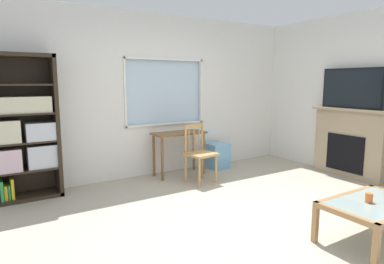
# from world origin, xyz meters

# --- Properties ---
(ground) EXTENTS (6.32, 5.71, 0.02)m
(ground) POSITION_xyz_m (0.00, 0.00, -0.01)
(ground) COLOR #B2A893
(wall_back_with_window) EXTENTS (5.32, 0.15, 2.65)m
(wall_back_with_window) POSITION_xyz_m (-0.01, 2.36, 1.32)
(wall_back_with_window) COLOR silver
(wall_back_with_window) RESTS_ON ground
(bookshelf) EXTENTS (0.90, 0.38, 1.91)m
(bookshelf) POSITION_xyz_m (-2.07, 2.12, 0.89)
(bookshelf) COLOR #2D2319
(bookshelf) RESTS_ON ground
(desk_under_window) EXTENTS (0.88, 0.40, 0.73)m
(desk_under_window) POSITION_xyz_m (0.24, 2.01, 0.59)
(desk_under_window) COLOR brown
(desk_under_window) RESTS_ON ground
(wooden_chair) EXTENTS (0.47, 0.46, 0.90)m
(wooden_chair) POSITION_xyz_m (0.31, 1.49, 0.46)
(wooden_chair) COLOR tan
(wooden_chair) RESTS_ON ground
(plastic_drawer_unit) EXTENTS (0.35, 0.40, 0.45)m
(plastic_drawer_unit) POSITION_xyz_m (1.05, 2.06, 0.23)
(plastic_drawer_unit) COLOR #72ADDB
(plastic_drawer_unit) RESTS_ON ground
(fireplace) EXTENTS (0.26, 1.28, 1.13)m
(fireplace) POSITION_xyz_m (2.56, 0.46, 0.57)
(fireplace) COLOR tan
(fireplace) RESTS_ON ground
(tv) EXTENTS (0.06, 1.03, 0.64)m
(tv) POSITION_xyz_m (2.55, 0.46, 1.45)
(tv) COLOR black
(tv) RESTS_ON fireplace
(coffee_table) EXTENTS (0.99, 0.64, 0.41)m
(coffee_table) POSITION_xyz_m (0.67, -1.04, 0.35)
(coffee_table) COLOR #8C9E99
(coffee_table) RESTS_ON ground
(sippy_cup) EXTENTS (0.07, 0.07, 0.09)m
(sippy_cup) POSITION_xyz_m (0.62, -1.01, 0.45)
(sippy_cup) COLOR orange
(sippy_cup) RESTS_ON coffee_table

